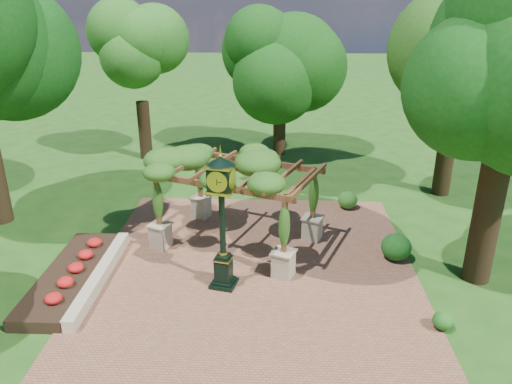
{
  "coord_description": "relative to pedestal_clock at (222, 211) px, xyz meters",
  "views": [
    {
      "loc": [
        0.63,
        -12.2,
        8.16
      ],
      "look_at": [
        0.0,
        2.5,
        2.2
      ],
      "focal_mm": 35.0,
      "sensor_mm": 36.0,
      "label": 1
    }
  ],
  "objects": [
    {
      "name": "flower_bed",
      "position": [
        -4.63,
        0.07,
        -2.27
      ],
      "size": [
        1.5,
        5.0,
        0.36
      ],
      "primitive_type": "cube",
      "color": "red",
      "rests_on": "ground"
    },
    {
      "name": "border_wall",
      "position": [
        -3.73,
        0.07,
        -2.25
      ],
      "size": [
        0.35,
        5.0,
        0.4
      ],
      "primitive_type": "cube",
      "color": "#C6B793",
      "rests_on": "ground"
    },
    {
      "name": "tree_west_far",
      "position": [
        -5.29,
        12.04,
        2.78
      ],
      "size": [
        3.33,
        3.33,
        7.66
      ],
      "color": "black",
      "rests_on": "ground"
    },
    {
      "name": "shrub_back",
      "position": [
        4.38,
        5.84,
        -2.06
      ],
      "size": [
        1.0,
        1.0,
        0.69
      ],
      "primitive_type": "ellipsoid",
      "rotation": [
        0.0,
        0.0,
        -0.37
      ],
      "color": "#2C671D",
      "rests_on": "brick_plaza"
    },
    {
      "name": "brick_plaza",
      "position": [
        0.87,
        0.57,
        -2.43
      ],
      "size": [
        10.0,
        12.0,
        0.04
      ],
      "primitive_type": "cube",
      "color": "brown",
      "rests_on": "ground"
    },
    {
      "name": "pergola",
      "position": [
        0.2,
        2.68,
        0.24
      ],
      "size": [
        6.03,
        4.96,
        3.27
      ],
      "rotation": [
        0.0,
        0.0,
        -0.39
      ],
      "color": "tan",
      "rests_on": "brick_plaza"
    },
    {
      "name": "tree_east_far",
      "position": [
        8.61,
        7.69,
        3.94
      ],
      "size": [
        4.29,
        4.29,
        9.32
      ],
      "color": "black",
      "rests_on": "ground"
    },
    {
      "name": "ground",
      "position": [
        0.87,
        -0.43,
        -2.45
      ],
      "size": [
        120.0,
        120.0,
        0.0
      ],
      "primitive_type": "plane",
      "color": "#1E4714",
      "rests_on": "ground"
    },
    {
      "name": "pedestal_clock",
      "position": [
        0.0,
        0.0,
        0.0
      ],
      "size": [
        0.97,
        0.97,
        4.08
      ],
      "rotation": [
        0.0,
        0.0,
        -0.23
      ],
      "color": "black",
      "rests_on": "brick_plaza"
    },
    {
      "name": "tree_north",
      "position": [
        1.64,
        13.04,
        2.41
      ],
      "size": [
        4.3,
        4.3,
        7.08
      ],
      "color": "#332214",
      "rests_on": "ground"
    },
    {
      "name": "shrub_mid",
      "position": [
        5.41,
        1.78,
        -1.97
      ],
      "size": [
        1.14,
        1.14,
        0.87
      ],
      "primitive_type": "ellipsoid",
      "rotation": [
        0.0,
        0.0,
        -0.21
      ],
      "color": "#154A14",
      "rests_on": "brick_plaza"
    },
    {
      "name": "shrub_front",
      "position": [
        5.85,
        -1.81,
        -2.16
      ],
      "size": [
        0.63,
        0.63,
        0.49
      ],
      "primitive_type": "ellipsoid",
      "rotation": [
        0.0,
        0.0,
        0.18
      ],
      "color": "#1D5518",
      "rests_on": "brick_plaza"
    },
    {
      "name": "sundial",
      "position": [
        0.71,
        8.69,
        -2.05
      ],
      "size": [
        0.61,
        0.61,
        0.9
      ],
      "rotation": [
        0.0,
        0.0,
        0.26
      ],
      "color": "gray",
      "rests_on": "ground"
    }
  ]
}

